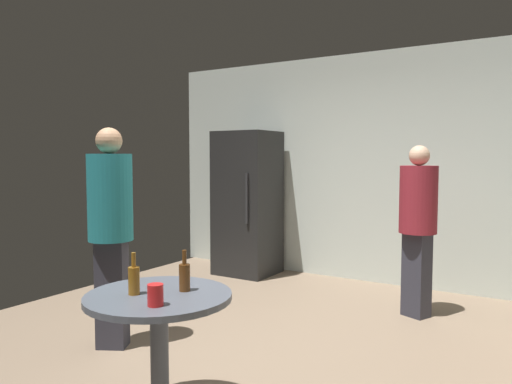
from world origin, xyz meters
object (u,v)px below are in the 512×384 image
object	(u,v)px
foreground_table	(159,312)
plastic_cup_red	(155,295)
person_in_maroon_shirt	(418,218)
beer_bottle_brown	(185,276)
beer_bottle_amber	(134,279)
person_in_teal_shirt	(111,220)
refrigerator	(248,203)

from	to	relation	value
foreground_table	plastic_cup_red	distance (m)	0.27
plastic_cup_red	person_in_maroon_shirt	size ratio (longest dim) A/B	0.07
beer_bottle_brown	plastic_cup_red	distance (m)	0.30
beer_bottle_amber	person_in_maroon_shirt	distance (m)	2.85
beer_bottle_amber	person_in_maroon_shirt	bearing A→B (deg)	72.78
beer_bottle_brown	person_in_maroon_shirt	xyz separation A→B (m)	(0.66, 2.53, 0.11)
plastic_cup_red	person_in_teal_shirt	distance (m)	1.49
refrigerator	foreground_table	world-z (taller)	refrigerator
beer_bottle_brown	person_in_maroon_shirt	bearing A→B (deg)	75.42
foreground_table	beer_bottle_amber	bearing A→B (deg)	-141.24
foreground_table	person_in_teal_shirt	world-z (taller)	person_in_teal_shirt
person_in_maroon_shirt	refrigerator	bearing A→B (deg)	-82.30
plastic_cup_red	person_in_maroon_shirt	bearing A→B (deg)	77.92
person_in_maroon_shirt	plastic_cup_red	bearing A→B (deg)	10.82
plastic_cup_red	person_in_maroon_shirt	distance (m)	2.88
plastic_cup_red	person_in_maroon_shirt	world-z (taller)	person_in_maroon_shirt
plastic_cup_red	person_in_teal_shirt	xyz separation A→B (m)	(-1.23, 0.81, 0.21)
refrigerator	person_in_teal_shirt	size ratio (longest dim) A/B	1.06
foreground_table	person_in_maroon_shirt	xyz separation A→B (m)	(0.74, 2.64, 0.29)
foreground_table	plastic_cup_red	world-z (taller)	plastic_cup_red
refrigerator	beer_bottle_brown	world-z (taller)	refrigerator
beer_bottle_brown	plastic_cup_red	bearing A→B (deg)	-79.40
person_in_teal_shirt	foreground_table	bearing A→B (deg)	30.83
foreground_table	beer_bottle_brown	world-z (taller)	beer_bottle_brown
person_in_teal_shirt	refrigerator	bearing A→B (deg)	160.68
foreground_table	person_in_teal_shirt	size ratio (longest dim) A/B	0.47
beer_bottle_brown	plastic_cup_red	xyz separation A→B (m)	(0.05, -0.29, -0.03)
person_in_maroon_shirt	beer_bottle_brown	bearing A→B (deg)	8.32
beer_bottle_brown	refrigerator	bearing A→B (deg)	117.03
beer_bottle_amber	beer_bottle_brown	bearing A→B (deg)	46.56
plastic_cup_red	person_in_teal_shirt	size ratio (longest dim) A/B	0.06
foreground_table	person_in_maroon_shirt	size ratio (longest dim) A/B	0.50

